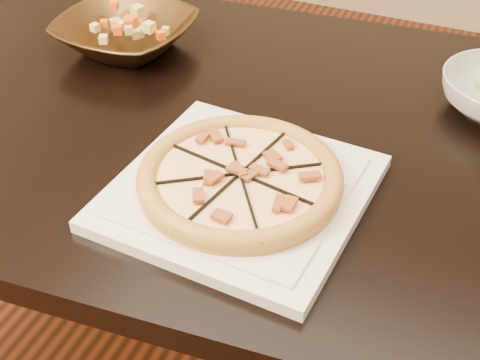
{
  "coord_description": "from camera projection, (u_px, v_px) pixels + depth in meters",
  "views": [
    {
      "loc": [
        0.26,
        -0.89,
        1.33
      ],
      "look_at": [
        -0.01,
        -0.25,
        0.78
      ],
      "focal_mm": 50.0,
      "sensor_mm": 36.0,
      "label": 1
    }
  ],
  "objects": [
    {
      "name": "pizza",
      "position": [
        240.0,
        178.0,
        0.88
      ],
      "size": [
        0.27,
        0.27,
        0.03
      ],
      "color": "#BC8E3D",
      "rests_on": "plate"
    },
    {
      "name": "dining_table",
      "position": [
        225.0,
        172.0,
        1.13
      ],
      "size": [
        1.35,
        0.93,
        0.75
      ],
      "color": "black",
      "rests_on": "floor"
    },
    {
      "name": "plate",
      "position": [
        240.0,
        191.0,
        0.9
      ],
      "size": [
        0.34,
        0.34,
        0.02
      ],
      "color": "silver",
      "rests_on": "dining_table"
    },
    {
      "name": "bronze_bowl",
      "position": [
        126.0,
        33.0,
        1.22
      ],
      "size": [
        0.25,
        0.25,
        0.06
      ],
      "primitive_type": "imported",
      "rotation": [
        0.0,
        0.0,
        -0.06
      ],
      "color": "#432F17",
      "rests_on": "dining_table"
    },
    {
      "name": "mixed_dish",
      "position": [
        123.0,
        11.0,
        1.19
      ],
      "size": [
        0.11,
        0.11,
        0.03
      ],
      "color": "tan",
      "rests_on": "bronze_bowl"
    }
  ]
}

